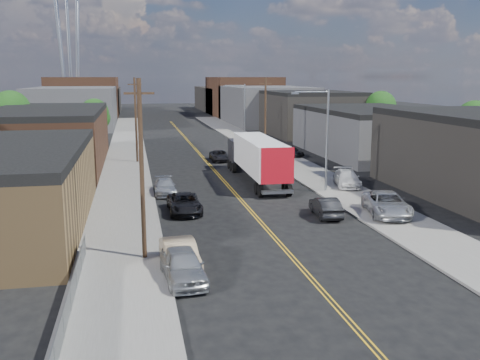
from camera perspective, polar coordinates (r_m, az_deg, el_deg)
name	(u,v)px	position (r m, az deg, el deg)	size (l,w,h in m)	color
ground	(192,145)	(80.09, -5.13, 3.69)	(260.00, 260.00, 0.00)	black
centerline	(206,161)	(65.34, -3.68, 2.08)	(0.32, 120.00, 0.01)	gold
sidewalk_left	(126,162)	(64.77, -12.04, 1.84)	(5.00, 140.00, 0.15)	slate
sidewalk_right	(281,158)	(67.24, 4.38, 2.38)	(5.00, 140.00, 0.15)	slate
warehouse_brown	(48,138)	(64.04, -19.80, 4.25)	(12.00, 26.00, 6.60)	#4F2F1F
industrial_right_b	(371,131)	(72.17, 13.83, 5.06)	(14.00, 24.00, 6.10)	#39393C
industrial_right_c	(308,113)	(96.20, 7.26, 7.13)	(14.00, 22.00, 7.60)	black
skyline_left_a	(75,107)	(114.72, -17.21, 7.44)	(16.00, 30.00, 8.00)	#39393C
skyline_right_a	(266,105)	(117.68, 2.74, 7.98)	(16.00, 30.00, 8.00)	#39393C
skyline_left_b	(85,98)	(139.55, -16.23, 8.44)	(16.00, 26.00, 10.00)	#4F2F1F
skyline_right_b	(242,96)	(141.99, 0.26, 8.90)	(16.00, 26.00, 10.00)	#4F2F1F
skyline_left_c	(91,100)	(159.53, -15.62, 8.19)	(16.00, 40.00, 7.00)	black
skyline_right_c	(229,99)	(161.67, -1.18, 8.62)	(16.00, 40.00, 7.00)	black
streetlight_near	(323,132)	(47.11, 8.83, 5.06)	(3.39, 0.25, 9.00)	gray
streetlight_far	(242,109)	(80.77, 0.22, 7.59)	(3.39, 0.25, 9.00)	gray
utility_pole_left_near	(142,169)	(29.41, -10.44, 1.14)	(1.60, 0.26, 10.00)	black
utility_pole_left_far	(136,120)	(64.18, -11.05, 6.35)	(1.60, 0.26, 10.00)	black
utility_pole_right	(265,116)	(69.24, 2.72, 6.86)	(1.60, 0.26, 10.00)	black
chainlink_fence	(70,300)	(24.55, -17.66, -12.11)	(0.05, 16.00, 1.22)	slate
tree_left_mid	(11,113)	(75.70, -23.20, 6.61)	(5.10, 5.04, 8.37)	black
tree_left_far	(95,115)	(81.35, -15.22, 6.70)	(4.35, 4.20, 6.97)	black
tree_right_near	(475,123)	(67.41, 23.78, 5.61)	(4.60, 4.48, 7.44)	black
tree_right_far	(381,108)	(88.07, 14.81, 7.41)	(4.85, 4.76, 7.91)	black
semi_truck	(255,156)	(52.22, 1.66, 2.58)	(3.09, 16.54, 4.32)	silver
car_left_a	(183,265)	(27.09, -6.11, -9.04)	(1.94, 4.82, 1.64)	#A1A5A6
car_left_b	(180,256)	(28.62, -6.42, -8.01)	(1.67, 4.79, 1.58)	#897559
car_left_c	(184,203)	(40.35, -5.95, -2.50)	(2.37, 5.14, 1.43)	black
car_left_d	(165,187)	(46.90, -8.02, -0.72)	(1.84, 4.52, 1.31)	#B2B6B8
car_right_oncoming	(326,207)	(39.57, 9.12, -2.84)	(1.53, 4.38, 1.44)	black
car_right_lot_a	(387,204)	(40.36, 15.39, -2.46)	(2.73, 5.91, 1.64)	#B1B3B6
car_right_lot_b	(347,178)	(50.12, 11.34, 0.18)	(2.04, 5.03, 1.46)	silver
car_right_lot_c	(291,151)	(68.00, 5.50, 3.07)	(1.53, 3.81, 1.30)	black
car_ahead_truck	(220,156)	(64.99, -2.19, 2.60)	(2.10, 4.56, 1.27)	black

